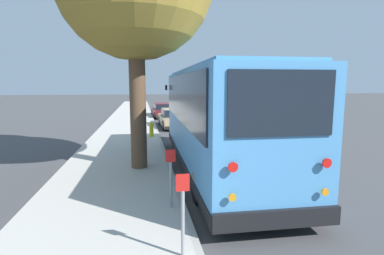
{
  "coord_description": "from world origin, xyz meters",
  "views": [
    {
      "loc": [
        -10.94,
        3.02,
        2.94
      ],
      "look_at": [
        0.27,
        1.12,
        1.3
      ],
      "focal_mm": 28.0,
      "sensor_mm": 36.0,
      "label": 1
    }
  ],
  "objects_px": {
    "sign_post_far": "(171,178)",
    "sign_post_near": "(183,214)",
    "parked_sedan_maroon": "(163,111)",
    "shuttle_bus": "(217,114)",
    "parked_sedan_tan": "(173,119)",
    "fire_hydrant": "(151,129)"
  },
  "relations": [
    {
      "from": "fire_hydrant",
      "to": "parked_sedan_tan",
      "type": "bearing_deg",
      "value": -19.78
    },
    {
      "from": "shuttle_bus",
      "to": "sign_post_far",
      "type": "xyz_separation_m",
      "value": [
        -3.22,
        1.88,
        -1.1
      ]
    },
    {
      "from": "sign_post_near",
      "to": "fire_hydrant",
      "type": "height_order",
      "value": "sign_post_near"
    },
    {
      "from": "shuttle_bus",
      "to": "parked_sedan_maroon",
      "type": "relative_size",
      "value": 2.13
    },
    {
      "from": "parked_sedan_tan",
      "to": "fire_hydrant",
      "type": "distance_m",
      "value": 4.8
    },
    {
      "from": "parked_sedan_maroon",
      "to": "fire_hydrant",
      "type": "relative_size",
      "value": 5.72
    },
    {
      "from": "parked_sedan_maroon",
      "to": "sign_post_near",
      "type": "relative_size",
      "value": 3.34
    },
    {
      "from": "sign_post_far",
      "to": "fire_hydrant",
      "type": "height_order",
      "value": "sign_post_far"
    },
    {
      "from": "parked_sedan_tan",
      "to": "parked_sedan_maroon",
      "type": "distance_m",
      "value": 6.58
    },
    {
      "from": "sign_post_far",
      "to": "sign_post_near",
      "type": "bearing_deg",
      "value": -180.0
    },
    {
      "from": "sign_post_near",
      "to": "parked_sedan_maroon",
      "type": "bearing_deg",
      "value": -3.24
    },
    {
      "from": "parked_sedan_tan",
      "to": "parked_sedan_maroon",
      "type": "relative_size",
      "value": 0.97
    },
    {
      "from": "shuttle_bus",
      "to": "fire_hydrant",
      "type": "xyz_separation_m",
      "value": [
        6.3,
        2.0,
        -1.39
      ]
    },
    {
      "from": "shuttle_bus",
      "to": "fire_hydrant",
      "type": "height_order",
      "value": "shuttle_bus"
    },
    {
      "from": "sign_post_near",
      "to": "sign_post_far",
      "type": "height_order",
      "value": "sign_post_near"
    },
    {
      "from": "parked_sedan_tan",
      "to": "sign_post_far",
      "type": "bearing_deg",
      "value": 171.73
    },
    {
      "from": "shuttle_bus",
      "to": "parked_sedan_tan",
      "type": "distance_m",
      "value": 10.9
    },
    {
      "from": "sign_post_near",
      "to": "sign_post_far",
      "type": "relative_size",
      "value": 1.03
    },
    {
      "from": "shuttle_bus",
      "to": "parked_sedan_maroon",
      "type": "bearing_deg",
      "value": 2.8
    },
    {
      "from": "parked_sedan_maroon",
      "to": "fire_hydrant",
      "type": "distance_m",
      "value": 11.18
    },
    {
      "from": "parked_sedan_tan",
      "to": "sign_post_far",
      "type": "xyz_separation_m",
      "value": [
        -14.04,
        1.51,
        0.25
      ]
    },
    {
      "from": "parked_sedan_tan",
      "to": "fire_hydrant",
      "type": "xyz_separation_m",
      "value": [
        -4.52,
        1.62,
        -0.04
      ]
    }
  ]
}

